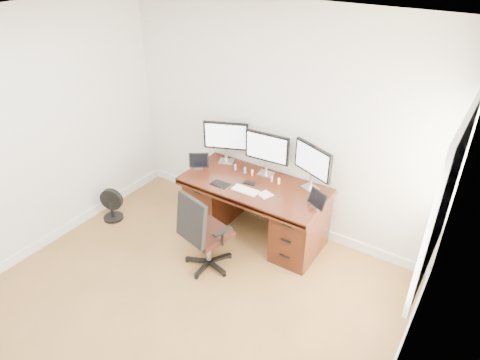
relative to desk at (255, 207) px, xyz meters
The scene contains 20 objects.
ground 1.87m from the desk, 90.00° to the right, with size 4.50×4.50×0.00m, color brown.
back_wall 1.04m from the desk, 90.00° to the left, with size 4.00×0.10×2.70m, color silver.
right_wall 2.80m from the desk, 40.79° to the right, with size 0.10×4.50×2.70m.
desk is the anchor object (origin of this frame).
office_chair 0.82m from the desk, 100.84° to the right, with size 0.62×0.62×0.97m.
floor_fan 1.88m from the desk, 156.93° to the right, with size 0.30×0.25×0.44m.
monitor_left 0.93m from the desk, 157.68° to the left, with size 0.52×0.24×0.53m.
monitor_center 0.72m from the desk, 89.98° to the left, with size 0.55×0.15×0.53m.
monitor_right 0.93m from the desk, 22.32° to the left, with size 0.52×0.25×0.53m.
tablet_left 0.89m from the desk, behind, with size 0.24×0.19×0.19m.
tablet_right 0.91m from the desk, ahead, with size 0.25×0.16×0.19m.
keyboard 0.42m from the desk, 90.89° to the right, with size 0.30×0.13×0.01m, color white.
trackpad 0.45m from the desk, 36.94° to the right, with size 0.14×0.14×0.01m, color #BABDC2.
drawing_tablet 0.54m from the desk, 141.10° to the right, with size 0.20×0.13×0.01m, color black.
phone 0.36m from the desk, 132.00° to the right, with size 0.14×0.07×0.01m, color black.
figurine_purple 0.55m from the desk, 161.82° to the left, with size 0.03×0.03×0.08m.
figurine_blue 0.47m from the desk, 151.98° to the left, with size 0.03×0.03×0.08m.
figurine_orange 0.43m from the desk, 135.61° to the left, with size 0.03×0.03×0.08m.
figurine_pink 0.43m from the desk, 39.28° to the left, with size 0.03×0.03×0.08m.
figurine_yellow 0.47m from the desk, 26.57° to the left, with size 0.03×0.03×0.08m.
Camera 1 is at (2.16, -1.81, 3.31)m, focal length 32.00 mm.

